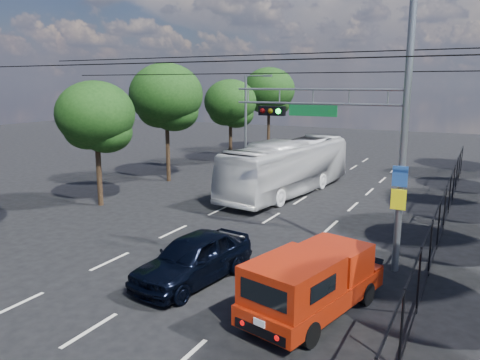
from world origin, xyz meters
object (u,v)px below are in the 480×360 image
Objects in this scene: signal_mast at (368,120)px; white_van at (253,179)px; red_pickup at (313,281)px; navy_hatchback at (193,258)px; white_bus at (288,167)px.

white_van is (-8.70, 8.89, -4.51)m from signal_mast.
signal_mast is 6.14m from red_pickup.
navy_hatchback is 13.52m from white_bus.
signal_mast is 2.00× the size of navy_hatchback.
red_pickup is 15.76m from white_van.
white_bus is at bearing 114.56° from red_pickup.
white_van is (-8.40, 13.34, -0.29)m from red_pickup.
red_pickup is at bearing -93.93° from signal_mast.
white_bus reaches higher than red_pickup.
signal_mast is 7.54m from navy_hatchback.
signal_mast is 11.98m from white_bus.
white_bus reaches higher than navy_hatchback.
navy_hatchback is 1.07× the size of white_van.
white_bus is 2.32m from white_van.
red_pickup is at bearing -58.31° from white_bus.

